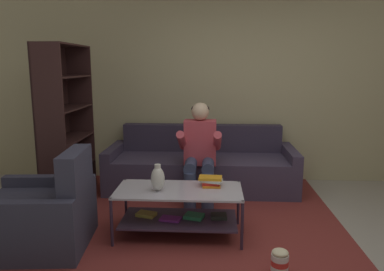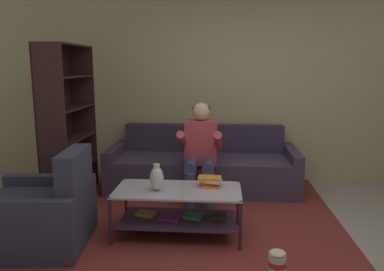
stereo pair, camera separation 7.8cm
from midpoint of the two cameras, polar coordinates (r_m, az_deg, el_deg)
name	(u,v)px [view 2 (the right image)]	position (r m, az deg, el deg)	size (l,w,h in m)	color
ground	(252,266)	(3.28, 9.91, -19.01)	(16.80, 16.80, 0.00)	#A6A196
back_partition	(241,77)	(5.31, 7.96, 8.76)	(8.40, 0.12, 2.90)	#C1B98A
couch	(203,168)	(4.97, 2.07, -4.95)	(2.43, 0.89, 0.81)	#40374F
person_seated_center	(200,149)	(4.37, 1.81, -2.11)	(0.50, 0.58, 1.19)	#3B4566
coffee_table	(178,205)	(3.62, -1.45, -10.59)	(1.19, 0.57, 0.46)	#BAB7C5
area_rug	(191,211)	(4.27, 0.45, -11.49)	(3.12, 3.38, 0.01)	maroon
vase	(157,178)	(3.51, -4.76, -6.48)	(0.13, 0.13, 0.25)	silver
book_stack	(210,181)	(3.63, 3.40, -6.99)	(0.24, 0.17, 0.09)	orange
bookshelf	(65,142)	(4.74, -18.28, -0.94)	(0.35, 1.00, 1.86)	#38201F
armchair	(41,215)	(3.68, -21.41, -11.22)	(0.94, 0.89, 0.89)	#37374A
popcorn_tub	(277,264)	(3.12, 13.56, -18.45)	(0.14, 0.14, 0.22)	red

